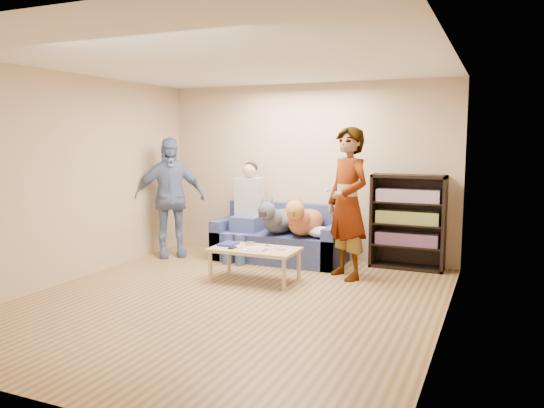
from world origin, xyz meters
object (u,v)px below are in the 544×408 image
at_px(dog_gray, 278,219).
at_px(bookshelf, 408,220).
at_px(person_standing_left, 169,197).
at_px(camera_silver, 250,244).
at_px(notebook_blue, 228,244).
at_px(sofa, 281,241).
at_px(coffee_table, 255,252).
at_px(dog_tan, 304,220).
at_px(person_seated, 247,207).
at_px(person_standing_right, 348,203).

xyz_separation_m(dog_gray, bookshelf, (1.77, 0.40, 0.05)).
relative_size(person_standing_left, dog_gray, 1.45).
distance_m(camera_silver, dog_gray, 0.94).
relative_size(notebook_blue, dog_gray, 0.21).
xyz_separation_m(sofa, coffee_table, (0.15, -1.21, 0.09)).
height_order(notebook_blue, dog_gray, dog_gray).
height_order(dog_gray, bookshelf, bookshelf).
bearing_deg(dog_tan, bookshelf, 16.48).
bearing_deg(person_seated, notebook_blue, -76.84).
bearing_deg(dog_tan, person_standing_left, -172.65).
distance_m(person_standing_right, bookshelf, 1.08).
bearing_deg(bookshelf, dog_tan, -163.52).
distance_m(person_seated, dog_gray, 0.54).
xyz_separation_m(camera_silver, person_seated, (-0.52, 0.96, 0.33)).
relative_size(person_seated, dog_tan, 1.25).
xyz_separation_m(notebook_blue, coffee_table, (0.40, -0.05, -0.06)).
height_order(camera_silver, coffee_table, camera_silver).
relative_size(notebook_blue, person_seated, 0.18).
bearing_deg(notebook_blue, sofa, 77.64).
bearing_deg(camera_silver, coffee_table, -45.00).
xyz_separation_m(person_seated, dog_tan, (0.92, -0.05, -0.13)).
height_order(person_standing_right, coffee_table, person_standing_right).
bearing_deg(person_standing_left, coffee_table, -65.37).
distance_m(person_standing_right, person_seated, 1.74).
xyz_separation_m(sofa, bookshelf, (1.80, 0.23, 0.40)).
distance_m(person_standing_right, notebook_blue, 1.62).
bearing_deg(dog_gray, notebook_blue, -105.72).
height_order(dog_gray, dog_tan, dog_tan).
height_order(person_standing_right, person_seated, person_standing_right).
bearing_deg(notebook_blue, dog_gray, 74.28).
height_order(person_standing_left, camera_silver, person_standing_left).
bearing_deg(person_standing_right, bookshelf, 91.81).
bearing_deg(dog_gray, camera_silver, -89.95).
height_order(camera_silver, sofa, sofa).
height_order(person_standing_right, sofa, person_standing_right).
relative_size(sofa, bookshelf, 1.46).
height_order(person_standing_right, camera_silver, person_standing_right).
distance_m(camera_silver, dog_tan, 1.02).
xyz_separation_m(person_standing_right, coffee_table, (-1.02, -0.61, -0.59)).
bearing_deg(coffee_table, person_seated, 120.68).
bearing_deg(sofa, coffee_table, -83.07).
xyz_separation_m(notebook_blue, sofa, (0.25, 1.16, -0.15)).
relative_size(person_standing_right, person_standing_left, 1.07).
relative_size(coffee_table, bookshelf, 0.85).
distance_m(person_standing_left, coffee_table, 2.02).
bearing_deg(person_seated, dog_tan, -2.79).
height_order(camera_silver, dog_gray, dog_gray).
bearing_deg(person_standing_right, camera_silver, -117.80).
xyz_separation_m(notebook_blue, dog_gray, (0.28, 0.99, 0.20)).
height_order(sofa, coffee_table, sofa).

